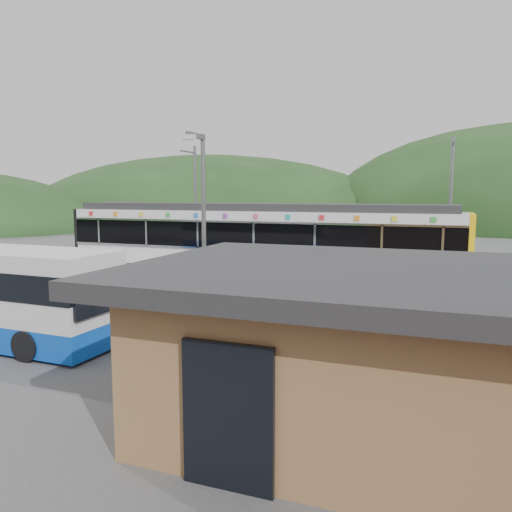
% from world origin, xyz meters
% --- Properties ---
extents(ground, '(120.00, 120.00, 0.00)m').
position_xyz_m(ground, '(0.00, 0.00, 0.00)').
color(ground, '#4C4C4F').
rests_on(ground, ground).
extents(hills, '(146.00, 149.00, 26.00)m').
position_xyz_m(hills, '(6.19, 5.29, 0.00)').
color(hills, '#1E3D19').
rests_on(hills, ground).
extents(platform, '(26.00, 3.20, 0.30)m').
position_xyz_m(platform, '(0.00, 3.30, 0.15)').
color(platform, '#9E9E99').
rests_on(platform, ground).
extents(yellow_line, '(26.00, 0.10, 0.01)m').
position_xyz_m(yellow_line, '(0.00, 2.00, 0.30)').
color(yellow_line, yellow).
rests_on(yellow_line, platform).
extents(train, '(20.44, 3.01, 3.74)m').
position_xyz_m(train, '(-2.24, 6.00, 2.06)').
color(train, black).
rests_on(train, ground).
extents(catenary_mast_west, '(0.18, 1.80, 7.00)m').
position_xyz_m(catenary_mast_west, '(-7.00, 8.56, 3.65)').
color(catenary_mast_west, slate).
rests_on(catenary_mast_west, ground).
extents(catenary_mast_east, '(0.18, 1.80, 7.00)m').
position_xyz_m(catenary_mast_east, '(7.00, 8.56, 3.65)').
color(catenary_mast_east, slate).
rests_on(catenary_mast_east, ground).
extents(station_shelter, '(9.20, 6.20, 3.00)m').
position_xyz_m(station_shelter, '(6.00, -9.01, 1.55)').
color(station_shelter, olive).
rests_on(station_shelter, ground).
extents(lamp_post, '(0.36, 1.04, 5.85)m').
position_xyz_m(lamp_post, '(0.60, -5.58, 3.50)').
color(lamp_post, slate).
rests_on(lamp_post, ground).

